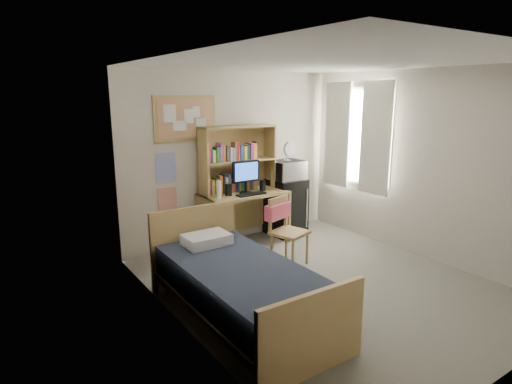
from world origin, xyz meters
TOP-DOWN VIEW (x-y plane):
  - floor at (0.00, 0.00)m, footprint 3.60×4.20m
  - ceiling at (0.00, 0.00)m, footprint 3.60×4.20m
  - wall_back at (0.00, 2.10)m, footprint 3.60×0.04m
  - wall_left at (-1.80, 0.00)m, footprint 0.04×4.20m
  - wall_right at (1.80, 0.00)m, footprint 0.04×4.20m
  - window_unit at (1.75, 1.20)m, footprint 0.10×1.40m
  - curtain_left at (1.72, 0.80)m, footprint 0.04×0.55m
  - curtain_right at (1.72, 1.60)m, footprint 0.04×0.55m
  - bulletin_board at (-0.78, 2.08)m, footprint 0.94×0.03m
  - poster_wave at (-1.10, 2.09)m, footprint 0.30×0.01m
  - poster_japan at (-1.10, 2.09)m, footprint 0.28×0.01m
  - desk at (-0.02, 1.75)m, footprint 1.31×0.65m
  - desk_chair at (0.05, 0.73)m, footprint 0.58×0.58m
  - mini_fridge at (0.82, 1.81)m, footprint 0.55×0.55m
  - bed at (-1.25, -0.12)m, footprint 1.08×2.13m
  - hutch at (-0.02, 1.90)m, footprint 1.20×0.31m
  - monitor at (-0.02, 1.69)m, footprint 0.45×0.04m
  - keyboard at (-0.02, 1.55)m, footprint 0.45×0.14m
  - speaker_left at (-0.32, 1.69)m, footprint 0.07×0.07m
  - speaker_right at (0.28, 1.69)m, footprint 0.07×0.07m
  - water_bottle at (-0.50, 1.65)m, footprint 0.07×0.07m
  - hoodie at (-0.01, 0.92)m, footprint 0.45×0.25m
  - microwave at (0.82, 1.79)m, footprint 0.53×0.41m
  - desk_fan at (0.82, 1.79)m, footprint 0.22×0.22m
  - pillow at (-1.24, 0.63)m, footprint 0.51×0.36m

SIDE VIEW (x-z plane):
  - floor at x=0.00m, z-range -0.02..0.00m
  - bed at x=-1.25m, z-range 0.00..0.58m
  - desk at x=-0.02m, z-range 0.00..0.82m
  - mini_fridge at x=0.82m, z-range 0.00..0.92m
  - desk_chair at x=0.05m, z-range 0.00..0.93m
  - pillow at x=-1.24m, z-range 0.58..0.70m
  - hoodie at x=-0.01m, z-range 0.61..0.82m
  - poster_japan at x=-1.10m, z-range 0.60..0.96m
  - keyboard at x=-0.02m, z-range 0.82..0.84m
  - speaker_right at x=0.28m, z-range 0.82..0.98m
  - speaker_left at x=-0.32m, z-range 0.82..0.99m
  - water_bottle at x=-0.50m, z-range 0.82..1.06m
  - monitor at x=-0.02m, z-range 0.82..1.30m
  - microwave at x=0.82m, z-range 0.92..1.22m
  - poster_wave at x=-1.10m, z-range 1.04..1.46m
  - wall_back at x=0.00m, z-range 0.00..2.60m
  - wall_left at x=-1.80m, z-range 0.00..2.60m
  - wall_right at x=1.80m, z-range 0.00..2.60m
  - hutch at x=-0.02m, z-range 0.82..1.80m
  - desk_fan at x=0.82m, z-range 1.22..1.49m
  - window_unit at x=1.75m, z-range 0.75..2.45m
  - curtain_left at x=1.72m, z-range 0.75..2.45m
  - curtain_right at x=1.72m, z-range 0.75..2.45m
  - bulletin_board at x=-0.78m, z-range 1.60..2.24m
  - ceiling at x=0.00m, z-range 2.59..2.61m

